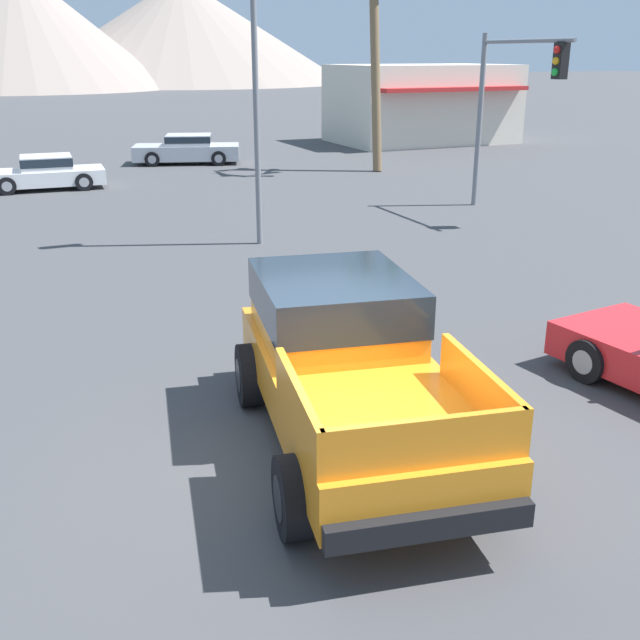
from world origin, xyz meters
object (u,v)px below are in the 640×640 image
at_px(orange_pickup_truck, 345,354).
at_px(parked_car_white, 45,172).
at_px(parked_car_silver, 187,149).
at_px(traffic_light_main, 514,88).
at_px(street_lamp_post, 254,49).

xyz_separation_m(orange_pickup_truck, parked_car_white, (-1.97, 20.53, -0.49)).
bearing_deg(parked_car_white, orange_pickup_truck, -171.73).
height_order(parked_car_silver, traffic_light_main, traffic_light_main).
distance_m(orange_pickup_truck, parked_car_white, 20.63).
distance_m(parked_car_white, traffic_light_main, 16.03).
bearing_deg(street_lamp_post, traffic_light_main, 4.22).
bearing_deg(traffic_light_main, street_lamp_post, -85.78).
bearing_deg(orange_pickup_truck, traffic_light_main, 56.12).
xyz_separation_m(parked_car_white, traffic_light_main, (12.13, -10.04, 3.00)).
bearing_deg(parked_car_white, traffic_light_main, -126.79).
height_order(traffic_light_main, street_lamp_post, street_lamp_post).
relative_size(parked_car_silver, parked_car_white, 1.17).
relative_size(parked_car_white, street_lamp_post, 0.53).
bearing_deg(traffic_light_main, parked_car_silver, -157.54).
xyz_separation_m(parked_car_silver, traffic_light_main, (5.98, -14.46, 2.96)).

